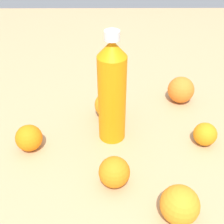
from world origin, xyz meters
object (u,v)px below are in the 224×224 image
water_bottle (112,92)px  orange_5 (180,205)px  orange_4 (114,172)px  orange_1 (205,134)px  orange_2 (181,90)px  orange_0 (29,139)px  orange_3 (108,105)px

water_bottle → orange_5: bearing=34.2°
orange_4 → orange_5: size_ratio=0.89×
orange_1 → orange_2: 0.20m
water_bottle → orange_0: 0.24m
orange_0 → water_bottle: bearing=13.3°
orange_4 → orange_5: bearing=-34.7°
orange_0 → orange_2: size_ratio=0.83×
orange_0 → orange_5: bearing=-30.2°
water_bottle → orange_5: 0.30m
orange_1 → orange_5: size_ratio=0.77×
water_bottle → orange_3: size_ratio=3.78×
water_bottle → orange_4: size_ratio=4.20×
orange_3 → orange_0: bearing=-144.9°
orange_2 → water_bottle: bearing=-142.4°
water_bottle → orange_2: water_bottle is taller
water_bottle → orange_4: (0.00, -0.16, -0.10)m
orange_0 → orange_3: 0.24m
orange_0 → orange_4: size_ratio=0.97×
water_bottle → orange_2: (0.22, 0.17, -0.10)m
orange_5 → orange_4: bearing=145.3°
orange_1 → orange_3: bearing=154.4°
orange_1 → orange_4: size_ratio=0.87×
water_bottle → orange_2: size_ratio=3.58×
orange_0 → orange_5: orange_5 is taller
orange_5 → orange_2: bearing=78.2°
water_bottle → orange_4: 0.19m
orange_3 → orange_4: orange_3 is taller
orange_0 → orange_1: (0.45, 0.02, -0.00)m
orange_0 → orange_3: orange_3 is taller
orange_0 → orange_2: bearing=26.9°
orange_0 → orange_3: size_ratio=0.87×
orange_2 → orange_5: (-0.09, -0.41, -0.00)m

